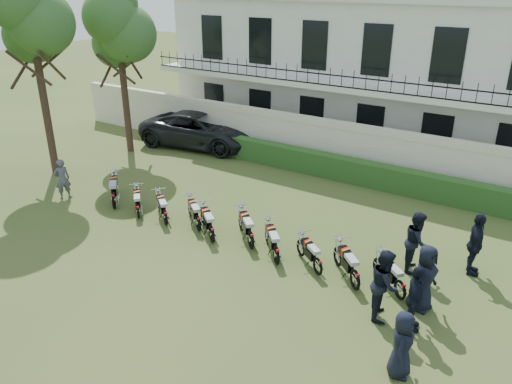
# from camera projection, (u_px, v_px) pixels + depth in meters

# --- Properties ---
(ground) EXTENTS (100.00, 100.00, 0.00)m
(ground) POSITION_uv_depth(u_px,v_px,m) (211.00, 238.00, 16.67)
(ground) COLOR #395321
(ground) RESTS_ON ground
(perimeter_wall) EXTENTS (30.00, 0.35, 2.30)m
(perimeter_wall) POSITION_uv_depth(u_px,v_px,m) (320.00, 143.00, 22.34)
(perimeter_wall) COLOR #EFE7C9
(perimeter_wall) RESTS_ON ground
(hedge) EXTENTS (18.00, 0.60, 1.00)m
(hedge) POSITION_uv_depth(u_px,v_px,m) (332.00, 167.00, 21.49)
(hedge) COLOR #294E1C
(hedge) RESTS_ON ground
(building) EXTENTS (20.40, 9.60, 7.40)m
(building) POSITION_uv_depth(u_px,v_px,m) (374.00, 67.00, 25.91)
(building) COLOR white
(building) RESTS_ON ground
(tree_west_mid) EXTENTS (3.40, 3.20, 8.82)m
(tree_west_mid) POSITION_uv_depth(u_px,v_px,m) (30.00, 14.00, 19.55)
(tree_west_mid) COLOR #473323
(tree_west_mid) RESTS_ON ground
(tree_west_near) EXTENTS (3.40, 3.20, 7.90)m
(tree_west_near) POSITION_uv_depth(u_px,v_px,m) (118.00, 28.00, 22.68)
(tree_west_near) COLOR #473323
(tree_west_near) RESTS_ON ground
(motorcycle_0) EXTENTS (1.52, 1.52, 1.12)m
(motorcycle_0) POSITION_uv_depth(u_px,v_px,m) (113.00, 196.00, 18.52)
(motorcycle_0) COLOR black
(motorcycle_0) RESTS_ON ground
(motorcycle_1) EXTENTS (1.29, 1.23, 0.93)m
(motorcycle_1) POSITION_uv_depth(u_px,v_px,m) (138.00, 208.00, 17.81)
(motorcycle_1) COLOR black
(motorcycle_1) RESTS_ON ground
(motorcycle_2) EXTENTS (1.46, 1.11, 0.96)m
(motorcycle_2) POSITION_uv_depth(u_px,v_px,m) (165.00, 214.00, 17.33)
(motorcycle_2) COLOR black
(motorcycle_2) RESTS_ON ground
(motorcycle_3) EXTENTS (1.47, 1.15, 0.97)m
(motorcycle_3) POSITION_uv_depth(u_px,v_px,m) (198.00, 219.00, 16.91)
(motorcycle_3) COLOR black
(motorcycle_3) RESTS_ON ground
(motorcycle_4) EXTENTS (1.52, 1.24, 1.02)m
(motorcycle_4) POSITION_uv_depth(u_px,v_px,m) (212.00, 230.00, 16.16)
(motorcycle_4) COLOR black
(motorcycle_4) RESTS_ON ground
(motorcycle_5) EXTENTS (1.48, 1.34, 1.04)m
(motorcycle_5) POSITION_uv_depth(u_px,v_px,m) (251.00, 236.00, 15.78)
(motorcycle_5) COLOR black
(motorcycle_5) RESTS_ON ground
(motorcycle_6) EXTENTS (1.37, 1.42, 1.03)m
(motorcycle_6) POSITION_uv_depth(u_px,v_px,m) (276.00, 251.00, 14.93)
(motorcycle_6) COLOR black
(motorcycle_6) RESTS_ON ground
(motorcycle_7) EXTENTS (1.41, 1.07, 0.92)m
(motorcycle_7) POSITION_uv_depth(u_px,v_px,m) (318.00, 262.00, 14.42)
(motorcycle_7) COLOR black
(motorcycle_7) RESTS_ON ground
(motorcycle_8) EXTENTS (1.41, 1.37, 1.02)m
(motorcycle_8) POSITION_uv_depth(u_px,v_px,m) (355.00, 275.00, 13.71)
(motorcycle_8) COLOR black
(motorcycle_8) RESTS_ON ground
(motorcycle_9) EXTENTS (1.38, 1.21, 0.95)m
(motorcycle_9) POSITION_uv_depth(u_px,v_px,m) (401.00, 286.00, 13.31)
(motorcycle_9) COLOR black
(motorcycle_9) RESTS_ON ground
(suv) EXTENTS (6.61, 3.85, 1.73)m
(suv) POSITION_uv_depth(u_px,v_px,m) (201.00, 130.00, 25.37)
(suv) COLOR black
(suv) RESTS_ON ground
(inspector) EXTENTS (0.58, 0.69, 1.62)m
(inspector) POSITION_uv_depth(u_px,v_px,m) (62.00, 179.00, 19.33)
(inspector) COLOR #5C5C61
(inspector) RESTS_ON ground
(officer_0) EXTENTS (0.65, 0.87, 1.60)m
(officer_0) POSITION_uv_depth(u_px,v_px,m) (402.00, 345.00, 10.64)
(officer_0) COLOR black
(officer_0) RESTS_ON ground
(officer_1) EXTENTS (0.97, 1.10, 1.89)m
(officer_1) POSITION_uv_depth(u_px,v_px,m) (385.00, 284.00, 12.47)
(officer_1) COLOR black
(officer_1) RESTS_ON ground
(officer_2) EXTENTS (0.68, 1.11, 1.76)m
(officer_2) POSITION_uv_depth(u_px,v_px,m) (414.00, 299.00, 12.03)
(officer_2) COLOR black
(officer_2) RESTS_ON ground
(officer_3) EXTENTS (0.77, 1.01, 1.85)m
(officer_3) POSITION_uv_depth(u_px,v_px,m) (425.00, 278.00, 12.76)
(officer_3) COLOR black
(officer_3) RESTS_ON ground
(officer_4) EXTENTS (0.88, 1.03, 1.85)m
(officer_4) POSITION_uv_depth(u_px,v_px,m) (417.00, 241.00, 14.53)
(officer_4) COLOR black
(officer_4) RESTS_ON ground
(officer_5) EXTENTS (0.69, 1.19, 1.91)m
(officer_5) POSITION_uv_depth(u_px,v_px,m) (475.00, 245.00, 14.30)
(officer_5) COLOR black
(officer_5) RESTS_ON ground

